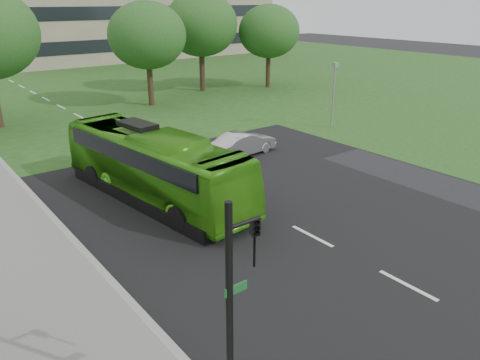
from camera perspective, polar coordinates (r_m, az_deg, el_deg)
The scene contains 9 objects.
ground at distance 16.37m, azimuth 13.90°, elevation -9.31°, with size 160.00×160.00×0.00m, color black.
street_surfaces at distance 34.06m, azimuth -17.81°, elevation 6.39°, with size 120.00×120.00×0.15m.
tree_park_c at distance 38.82m, azimuth -11.27°, elevation 16.89°, with size 6.10×6.10×8.10m.
tree_park_d at distance 44.72m, azimuth -4.80°, elevation 18.36°, with size 6.69×6.69×8.85m.
tree_park_e at distance 46.72m, azimuth 3.54°, elevation 17.63°, with size 5.82×5.82×7.76m.
bus at distance 20.35m, azimuth -10.44°, elevation 1.75°, with size 2.50×10.70×2.98m, color #3D9A16.
sedan at distance 26.05m, azimuth 0.44°, elevation 4.49°, with size 1.38×3.97×1.31m, color #BCBCC1.
traffic_light at distance 8.95m, azimuth -0.47°, elevation -14.51°, with size 0.79×0.22×4.97m.
camera_pole at distance 31.96m, azimuth 11.37°, elevation 11.13°, with size 0.38×0.33×4.32m.
Camera 1 is at (-11.44, -8.43, 8.14)m, focal length 35.00 mm.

